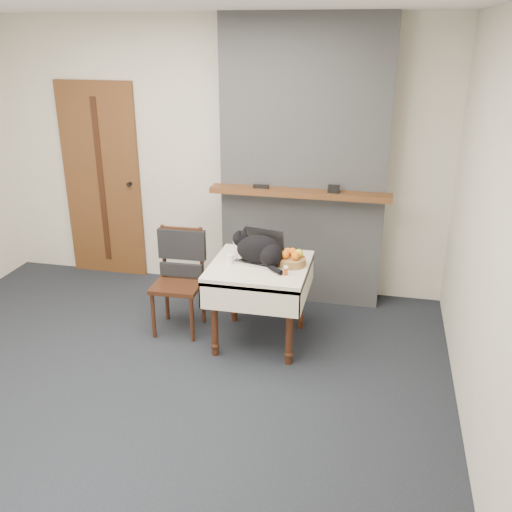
{
  "coord_description": "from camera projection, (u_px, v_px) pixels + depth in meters",
  "views": [
    {
      "loc": [
        1.61,
        -3.26,
        2.45
      ],
      "look_at": [
        0.68,
        0.82,
        0.79
      ],
      "focal_mm": 40.0,
      "sensor_mm": 36.0,
      "label": 1
    }
  ],
  "objects": [
    {
      "name": "door",
      "position": [
        102.0,
        181.0,
        5.85
      ],
      "size": [
        0.82,
        0.1,
        2.0
      ],
      "color": "brown",
      "rests_on": "ground"
    },
    {
      "name": "fruit_basket",
      "position": [
        291.0,
        259.0,
        4.53
      ],
      "size": [
        0.23,
        0.23,
        0.13
      ],
      "color": "#A58142",
      "rests_on": "side_table"
    },
    {
      "name": "cream_jar",
      "position": [
        230.0,
        259.0,
        4.57
      ],
      "size": [
        0.07,
        0.07,
        0.08
      ],
      "primitive_type": "cylinder",
      "color": "white",
      "rests_on": "side_table"
    },
    {
      "name": "desk_clutter",
      "position": [
        279.0,
        264.0,
        4.56
      ],
      "size": [
        0.12,
        0.07,
        0.01
      ],
      "primitive_type": "cube",
      "rotation": [
        0.0,
        0.0,
        0.46
      ],
      "color": "black",
      "rests_on": "side_table"
    },
    {
      "name": "room_shell",
      "position": [
        149.0,
        136.0,
        3.96
      ],
      "size": [
        4.52,
        4.01,
        2.61
      ],
      "color": "beige",
      "rests_on": "ground"
    },
    {
      "name": "pill_bottle",
      "position": [
        286.0,
        270.0,
        4.35
      ],
      "size": [
        0.03,
        0.03,
        0.07
      ],
      "color": "#A23D13",
      "rests_on": "side_table"
    },
    {
      "name": "chimney",
      "position": [
        304.0,
        165.0,
        5.2
      ],
      "size": [
        1.62,
        0.48,
        2.6
      ],
      "color": "gray",
      "rests_on": "ground"
    },
    {
      "name": "chair",
      "position": [
        180.0,
        265.0,
        4.88
      ],
      "size": [
        0.42,
        0.41,
        0.9
      ],
      "rotation": [
        0.0,
        0.0,
        0.03
      ],
      "color": "#351D0E",
      "rests_on": "ground"
    },
    {
      "name": "ground",
      "position": [
        141.0,
        388.0,
        4.19
      ],
      "size": [
        4.5,
        4.5,
        0.0
      ],
      "primitive_type": "plane",
      "color": "black",
      "rests_on": "ground"
    },
    {
      "name": "laptop",
      "position": [
        261.0,
        252.0,
        4.64
      ],
      "size": [
        0.39,
        0.35,
        0.25
      ],
      "rotation": [
        0.0,
        0.0,
        -0.22
      ],
      "color": "#B7B7BC",
      "rests_on": "side_table"
    },
    {
      "name": "cat",
      "position": [
        260.0,
        250.0,
        4.54
      ],
      "size": [
        0.49,
        0.4,
        0.27
      ],
      "rotation": [
        0.0,
        0.0,
        -0.4
      ],
      "color": "black",
      "rests_on": "side_table"
    },
    {
      "name": "side_table",
      "position": [
        260.0,
        277.0,
        4.61
      ],
      "size": [
        0.78,
        0.78,
        0.7
      ],
      "color": "#351D0E",
      "rests_on": "ground"
    }
  ]
}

